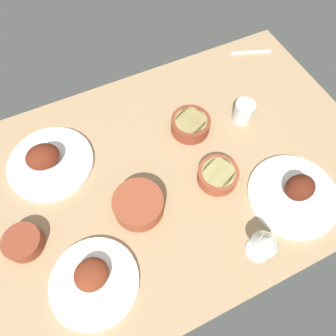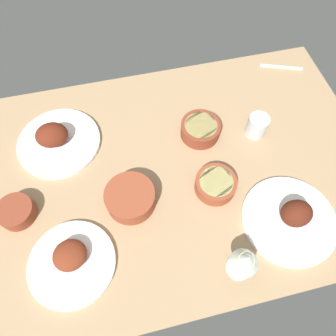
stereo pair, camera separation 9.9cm
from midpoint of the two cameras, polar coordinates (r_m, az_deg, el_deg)
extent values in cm
cube|color=tan|center=(102.75, -2.75, -1.31)|extent=(140.00, 90.00, 4.00)
cylinder|color=white|center=(92.91, -16.80, -20.15)|extent=(24.80, 24.80, 1.60)
ellipsoid|color=maroon|center=(90.25, -17.42, -18.80)|extent=(9.47, 9.07, 5.06)
cylinder|color=white|center=(102.24, 19.84, -5.12)|extent=(28.58, 28.58, 1.60)
ellipsoid|color=#511E11|center=(98.72, 20.91, -3.73)|extent=(9.19, 8.00, 8.25)
cylinder|color=white|center=(110.54, -23.53, 0.63)|extent=(28.35, 28.35, 1.60)
ellipsoid|color=#602314|center=(107.59, -24.91, 1.69)|extent=(10.73, 8.98, 7.55)
cylinder|color=brown|center=(98.03, 6.47, -1.64)|extent=(13.04, 13.04, 4.80)
cylinder|color=#DBCC7A|center=(96.35, 6.58, -1.14)|extent=(10.70, 10.70, 1.00)
cylinder|color=brown|center=(93.55, -8.60, -7.12)|extent=(15.42, 15.42, 6.31)
cylinder|color=brown|center=(91.11, -8.82, -6.52)|extent=(12.64, 12.64, 1.00)
cylinder|color=brown|center=(101.23, -28.09, -12.49)|extent=(11.01, 11.01, 4.67)
cylinder|color=#9E3314|center=(99.66, -28.54, -12.18)|extent=(9.03, 9.03, 1.00)
cylinder|color=brown|center=(107.53, 1.59, 7.89)|extent=(13.72, 13.72, 5.38)
cylinder|color=#D6BC70|center=(105.77, 1.62, 8.59)|extent=(11.25, 11.25, 1.00)
cylinder|color=silver|center=(93.90, 13.44, -15.11)|extent=(7.00, 7.00, 0.50)
cylinder|color=silver|center=(90.34, 13.94, -14.56)|extent=(1.00, 1.00, 7.00)
cone|color=silver|center=(83.98, 14.95, -13.44)|extent=(7.60, 7.60, 6.50)
cylinder|color=beige|center=(85.34, 14.72, -13.69)|extent=(4.18, 4.18, 2.80)
cylinder|color=silver|center=(111.55, 11.50, 10.09)|extent=(7.01, 7.01, 7.88)
cube|color=silver|center=(138.99, 13.27, 20.22)|extent=(16.40, 6.78, 0.80)
camera|label=1|loc=(0.05, -92.87, -5.34)|focal=32.53mm
camera|label=2|loc=(0.05, 87.13, 5.34)|focal=32.53mm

